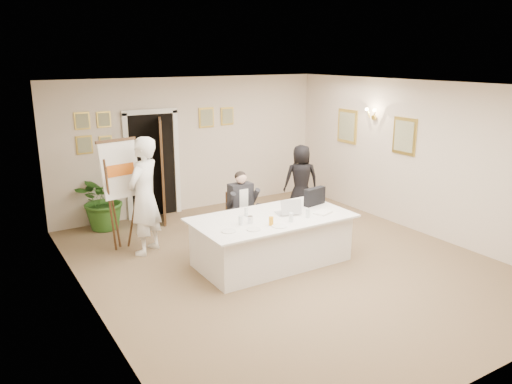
{
  "coord_description": "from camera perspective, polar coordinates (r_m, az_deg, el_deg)",
  "views": [
    {
      "loc": [
        -4.3,
        -6.09,
        3.22
      ],
      "look_at": [
        -0.19,
        0.6,
        1.07
      ],
      "focal_mm": 35.0,
      "sensor_mm": 36.0,
      "label": 1
    }
  ],
  "objects": [
    {
      "name": "flip_chart",
      "position": [
        8.65,
        -15.34,
        -0.99
      ],
      "size": [
        0.68,
        0.47,
        1.88
      ],
      "color": "#371C11",
      "rests_on": "floor"
    },
    {
      "name": "paper_stack",
      "position": [
        8.07,
        7.64,
        -2.34
      ],
      "size": [
        0.33,
        0.28,
        0.03
      ],
      "primitive_type": "cube",
      "rotation": [
        0.0,
        0.0,
        0.33
      ],
      "color": "white",
      "rests_on": "conference_table"
    },
    {
      "name": "wall_front",
      "position": [
        5.34,
        25.77,
        -6.21
      ],
      "size": [
        6.0,
        0.1,
        2.8
      ],
      "primitive_type": "cube",
      "color": "beige",
      "rests_on": "floor"
    },
    {
      "name": "steel_jug",
      "position": [
        7.53,
        -0.66,
        -3.17
      ],
      "size": [
        0.1,
        0.1,
        0.11
      ],
      "primitive_type": "cylinder",
      "rotation": [
        0.0,
        0.0,
        0.28
      ],
      "color": "silver",
      "rests_on": "conference_table"
    },
    {
      "name": "pictures_back_wall",
      "position": [
        10.27,
        -11.48,
        7.37
      ],
      "size": [
        3.4,
        0.06,
        0.8
      ],
      "primitive_type": null,
      "color": "gold",
      "rests_on": "wall_back"
    },
    {
      "name": "wall_sconce",
      "position": [
        10.3,
        13.14,
        8.71
      ],
      "size": [
        0.2,
        0.3,
        0.24
      ],
      "primitive_type": null,
      "color": "gold",
      "rests_on": "wall_right"
    },
    {
      "name": "ceiling",
      "position": [
        7.46,
        3.72,
        12.08
      ],
      "size": [
        6.0,
        7.0,
        0.02
      ],
      "primitive_type": "cube",
      "color": "white",
      "rests_on": "wall_back"
    },
    {
      "name": "seated_man",
      "position": [
        8.71,
        -1.61,
        -1.79
      ],
      "size": [
        0.59,
        0.62,
        1.31
      ],
      "primitive_type": null,
      "rotation": [
        0.0,
        0.0,
        -0.04
      ],
      "color": "black",
      "rests_on": "floor"
    },
    {
      "name": "wall_right",
      "position": [
        9.67,
        18.28,
        3.72
      ],
      "size": [
        0.1,
        7.0,
        2.8
      ],
      "primitive_type": "cube",
      "color": "beige",
      "rests_on": "floor"
    },
    {
      "name": "floor",
      "position": [
        8.12,
        3.37,
        -8.06
      ],
      "size": [
        7.0,
        7.0,
        0.0
      ],
      "primitive_type": "plane",
      "color": "brown",
      "rests_on": "ground"
    },
    {
      "name": "laptop",
      "position": [
        7.97,
        3.53,
        -1.51
      ],
      "size": [
        0.42,
        0.44,
        0.28
      ],
      "primitive_type": null,
      "rotation": [
        0.0,
        0.0,
        -0.27
      ],
      "color": "#B7BABC",
      "rests_on": "conference_table"
    },
    {
      "name": "glass_a",
      "position": [
        7.45,
        -1.78,
        -3.27
      ],
      "size": [
        0.08,
        0.08,
        0.14
      ],
      "primitive_type": "cylinder",
      "rotation": [
        0.0,
        0.0,
        -0.2
      ],
      "color": "silver",
      "rests_on": "conference_table"
    },
    {
      "name": "doorway",
      "position": [
        10.24,
        -11.38,
        2.77
      ],
      "size": [
        1.14,
        0.86,
        2.2
      ],
      "color": "black",
      "rests_on": "floor"
    },
    {
      "name": "wall_back",
      "position": [
        10.66,
        -7.36,
        5.39
      ],
      "size": [
        6.0,
        0.1,
        2.8
      ],
      "primitive_type": "cube",
      "color": "beige",
      "rests_on": "floor"
    },
    {
      "name": "laptop_bag",
      "position": [
        8.47,
        6.72,
        -0.5
      ],
      "size": [
        0.43,
        0.19,
        0.29
      ],
      "primitive_type": "cube",
      "rotation": [
        0.0,
        0.0,
        0.19
      ],
      "color": "black",
      "rests_on": "conference_table"
    },
    {
      "name": "oj_glass",
      "position": [
        7.43,
        1.74,
        -3.34
      ],
      "size": [
        0.09,
        0.09,
        0.13
      ],
      "primitive_type": "cylinder",
      "rotation": [
        0.0,
        0.0,
        -0.28
      ],
      "color": "orange",
      "rests_on": "conference_table"
    },
    {
      "name": "standing_man",
      "position": [
        8.41,
        -12.65,
        -0.46
      ],
      "size": [
        0.86,
        0.82,
        1.97
      ],
      "primitive_type": "imported",
      "rotation": [
        0.0,
        0.0,
        3.81
      ],
      "color": "white",
      "rests_on": "floor"
    },
    {
      "name": "standing_woman",
      "position": [
        10.42,
        5.17,
        1.44
      ],
      "size": [
        0.84,
        0.71,
        1.46
      ],
      "primitive_type": "imported",
      "rotation": [
        0.0,
        0.0,
        2.73
      ],
      "color": "black",
      "rests_on": "floor"
    },
    {
      "name": "potted_palm",
      "position": [
        9.92,
        -17.04,
        -0.67
      ],
      "size": [
        1.43,
        1.41,
        1.2
      ],
      "primitive_type": "imported",
      "rotation": [
        0.0,
        0.0,
        0.69
      ],
      "color": "#306321",
      "rests_on": "floor"
    },
    {
      "name": "plate_mid",
      "position": [
        7.26,
        -0.28,
        -4.28
      ],
      "size": [
        0.26,
        0.26,
        0.01
      ],
      "primitive_type": "cylinder",
      "rotation": [
        0.0,
        0.0,
        0.29
      ],
      "color": "white",
      "rests_on": "conference_table"
    },
    {
      "name": "glass_d",
      "position": [
        7.85,
        -1.12,
        -2.28
      ],
      "size": [
        0.07,
        0.07,
        0.14
      ],
      "primitive_type": "cylinder",
      "rotation": [
        0.0,
        0.0,
        0.18
      ],
      "color": "silver",
      "rests_on": "conference_table"
    },
    {
      "name": "pictures_right_wall",
      "position": [
        10.39,
        13.3,
        6.81
      ],
      "size": [
        0.06,
        2.2,
        0.8
      ],
      "primitive_type": null,
      "color": "gold",
      "rests_on": "wall_right"
    },
    {
      "name": "glass_c",
      "position": [
        7.82,
        5.94,
        -2.43
      ],
      "size": [
        0.08,
        0.08,
        0.14
      ],
      "primitive_type": "cylinder",
      "rotation": [
        0.0,
        0.0,
        -0.25
      ],
      "color": "silver",
      "rests_on": "conference_table"
    },
    {
      "name": "plate_near",
      "position": [
        7.4,
        2.69,
        -3.91
      ],
      "size": [
        0.28,
        0.28,
        0.01
      ],
      "primitive_type": "cylinder",
      "rotation": [
        0.0,
        0.0,
        -0.31
      ],
      "color": "white",
      "rests_on": "conference_table"
    },
    {
      "name": "glass_b",
      "position": [
        7.6,
        4.04,
        -2.9
      ],
      "size": [
        0.08,
        0.08,
        0.14
      ],
      "primitive_type": "cylinder",
      "rotation": [
        0.0,
        0.0,
        -0.21
      ],
      "color": "silver",
      "rests_on": "conference_table"
    },
    {
      "name": "plate_left",
      "position": [
        7.19,
        -3.16,
        -4.49
      ],
      "size": [
        0.25,
        0.25,
        0.01
      ],
      "primitive_type": "cylinder",
      "rotation": [
        0.0,
        0.0,
        0.18
      ],
      "color": "white",
      "rests_on": "conference_table"
    },
    {
      "name": "wall_left",
      "position": [
        6.48,
        -18.75,
        -1.8
      ],
      "size": [
        0.1,
        7.0,
        2.8
      ],
      "primitive_type": "cube",
      "color": "beige",
      "rests_on": "floor"
    },
    {
      "name": "conference_table",
      "position": [
        7.97,
        1.8,
        -5.44
      ],
      "size": [
        2.51,
        1.35,
        0.78
      ],
      "color": "silver",
      "rests_on": "floor"
    }
  ]
}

